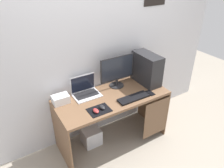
{
  "coord_description": "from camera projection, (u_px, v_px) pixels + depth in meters",
  "views": [
    {
      "loc": [
        -1.2,
        -1.98,
        2.28
      ],
      "look_at": [
        0.0,
        0.0,
        0.94
      ],
      "focal_mm": 34.44,
      "sensor_mm": 36.0,
      "label": 1
    }
  ],
  "objects": [
    {
      "name": "mouse_right",
      "position": [
        96.0,
        111.0,
        2.46
      ],
      "size": [
        0.06,
        0.1,
        0.03
      ],
      "primitive_type": "ellipsoid",
      "color": "#B23333",
      "rests_on": "mousepad"
    },
    {
      "name": "laptop",
      "position": [
        85.0,
        91.0,
        2.78
      ],
      "size": [
        0.34,
        0.25,
        0.25
      ],
      "color": "silver",
      "rests_on": "desk"
    },
    {
      "name": "projector",
      "position": [
        61.0,
        99.0,
        2.61
      ],
      "size": [
        0.2,
        0.14,
        0.1
      ],
      "primitive_type": "cube",
      "color": "white",
      "rests_on": "desk"
    },
    {
      "name": "wall_back",
      "position": [
        98.0,
        48.0,
        2.77
      ],
      "size": [
        4.0,
        0.05,
        2.6
      ],
      "color": "silver",
      "rests_on": "ground_plane"
    },
    {
      "name": "ground_plane",
      "position": [
        112.0,
        139.0,
        3.15
      ],
      "size": [
        8.0,
        8.0,
        0.0
      ],
      "primitive_type": "plane",
      "color": "#9E9384"
    },
    {
      "name": "subwoofer",
      "position": [
        91.0,
        136.0,
        3.03
      ],
      "size": [
        0.24,
        0.24,
        0.24
      ],
      "primitive_type": "cube",
      "color": "silver",
      "rests_on": "ground_plane"
    },
    {
      "name": "keyboard",
      "position": [
        133.0,
        98.0,
        2.71
      ],
      "size": [
        0.42,
        0.14,
        0.02
      ],
      "primitive_type": "cube",
      "color": "black",
      "rests_on": "desk"
    },
    {
      "name": "mouse_left",
      "position": [
        102.0,
        107.0,
        2.52
      ],
      "size": [
        0.06,
        0.1,
        0.03
      ],
      "primitive_type": "ellipsoid",
      "color": "#232326",
      "rests_on": "mousepad"
    },
    {
      "name": "mousepad",
      "position": [
        99.0,
        110.0,
        2.51
      ],
      "size": [
        0.26,
        0.2,
        0.0
      ],
      "primitive_type": "cube",
      "color": "black",
      "rests_on": "desk"
    },
    {
      "name": "desk",
      "position": [
        114.0,
        106.0,
        2.85
      ],
      "size": [
        1.46,
        0.65,
        0.76
      ],
      "color": "brown",
      "rests_on": "ground_plane"
    },
    {
      "name": "cell_phone",
      "position": [
        150.0,
        93.0,
        2.83
      ],
      "size": [
        0.07,
        0.13,
        0.01
      ],
      "primitive_type": "cube",
      "color": "black",
      "rests_on": "desk"
    },
    {
      "name": "monitor",
      "position": [
        117.0,
        71.0,
        2.88
      ],
      "size": [
        0.5,
        0.2,
        0.44
      ],
      "color": "#232326",
      "rests_on": "desk"
    },
    {
      "name": "pc_tower",
      "position": [
        147.0,
        69.0,
        2.98
      ],
      "size": [
        0.21,
        0.45,
        0.43
      ],
      "primitive_type": "cube",
      "color": "#232326",
      "rests_on": "desk"
    }
  ]
}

